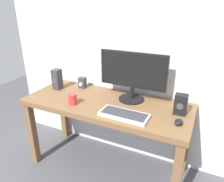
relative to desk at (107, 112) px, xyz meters
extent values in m
plane|color=#4C4C51|center=(0.00, 0.00, -0.64)|extent=(6.00, 6.00, 0.00)
cube|color=silver|center=(0.00, 0.35, 0.86)|extent=(2.65, 0.04, 3.00)
cube|color=brown|center=(0.00, 0.00, 0.07)|extent=(1.53, 0.62, 0.05)
cube|color=brown|center=(-0.72, -0.26, -0.29)|extent=(0.07, 0.07, 0.69)
cube|color=brown|center=(0.72, -0.26, -0.29)|extent=(0.07, 0.07, 0.69)
cube|color=brown|center=(-0.72, 0.26, -0.29)|extent=(0.07, 0.07, 0.69)
cube|color=brown|center=(0.72, 0.26, -0.29)|extent=(0.07, 0.07, 0.69)
cylinder|color=black|center=(0.19, 0.15, 0.11)|extent=(0.23, 0.23, 0.02)
cylinder|color=black|center=(0.19, 0.15, 0.18)|extent=(0.04, 0.04, 0.12)
cube|color=black|center=(0.19, 0.16, 0.39)|extent=(0.62, 0.02, 0.33)
cube|color=black|center=(0.19, 0.14, 0.39)|extent=(0.60, 0.01, 0.30)
cube|color=silver|center=(0.25, -0.17, 0.11)|extent=(0.40, 0.18, 0.02)
cube|color=#333338|center=(0.25, -0.17, 0.13)|extent=(0.37, 0.15, 0.00)
ellipsoid|color=black|center=(0.66, -0.11, 0.12)|extent=(0.07, 0.09, 0.04)
cube|color=black|center=(0.64, 0.06, 0.18)|extent=(0.10, 0.08, 0.17)
cylinder|color=#3F3F44|center=(0.64, 0.02, 0.18)|extent=(0.05, 0.00, 0.05)
cube|color=#333338|center=(-0.60, 0.07, 0.20)|extent=(0.08, 0.08, 0.21)
cylinder|color=#3F3F44|center=(-0.60, 0.02, 0.20)|extent=(0.06, 0.00, 0.06)
cube|color=#333338|center=(-0.38, 0.20, 0.16)|extent=(0.07, 0.06, 0.12)
cylinder|color=silver|center=(-0.38, 0.17, 0.15)|extent=(0.04, 0.01, 0.04)
cylinder|color=red|center=(-0.25, -0.17, 0.15)|extent=(0.08, 0.08, 0.10)
camera|label=1|loc=(0.80, -1.58, 0.96)|focal=34.46mm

